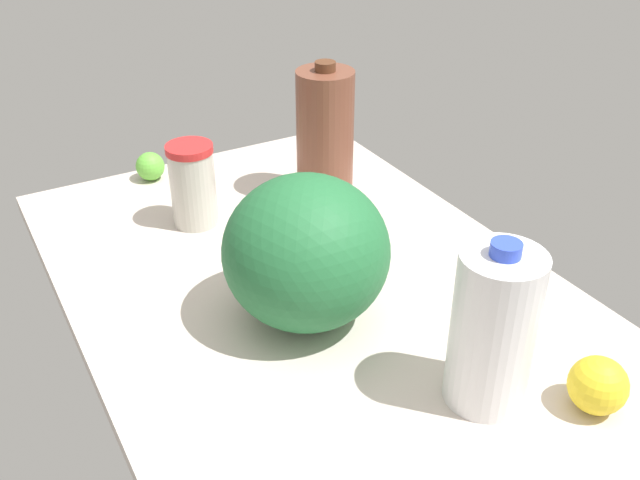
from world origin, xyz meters
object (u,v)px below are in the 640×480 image
Objects in this scene: lime_far_back at (150,166)px; lemon_near_front at (598,385)px; milk_jug at (493,329)px; chocolate_milk_jug at (325,134)px; tumbler_cup at (193,185)px; watermelon at (306,252)px.

lemon_near_front is at bearing -162.81° from lime_far_back.
milk_jug is at bearing 51.30° from lemon_near_front.
chocolate_milk_jug reaches higher than tumbler_cup.
watermelon is 59.77cm from lime_far_back.
tumbler_cup is at bearing 6.91° from watermelon.
chocolate_milk_jug reaches higher than lime_far_back.
watermelon is at bearing 146.27° from chocolate_milk_jug.
chocolate_milk_jug is 1.14× the size of milk_jug.
chocolate_milk_jug is 3.54× the size of lemon_near_front.
lemon_near_front is at bearing -179.76° from chocolate_milk_jug.
chocolate_milk_jug is 28.11cm from tumbler_cup.
tumbler_cup is (63.92, 16.70, -3.29)cm from milk_jug.
lemon_near_front reaches higher than lime_far_back.
watermelon is 4.15× the size of lime_far_back.
milk_jug is at bearing 170.06° from chocolate_milk_jug.
milk_jug is at bearing -155.93° from watermelon.
chocolate_milk_jug is at bearing -129.50° from lime_far_back.
watermelon is at bearing -173.09° from tumbler_cup.
watermelon reaches higher than lemon_near_front.
watermelon is at bearing -174.18° from lime_far_back.
lime_far_back is at bearing 11.96° from milk_jug.
tumbler_cup is at bearing 14.64° from milk_jug.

